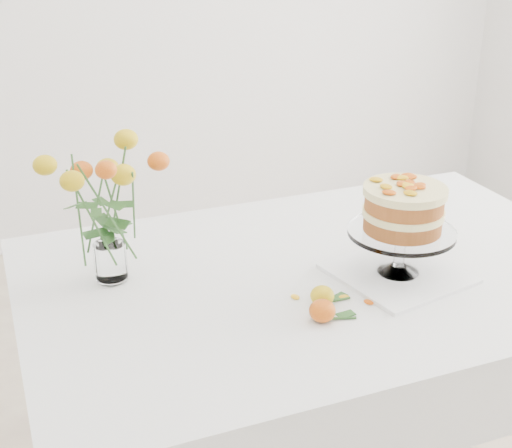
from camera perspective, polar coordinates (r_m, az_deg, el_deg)
The scene contains 9 objects.
table at distance 1.76m, azimuth 5.32°, elevation -5.98°, with size 1.43×0.93×0.76m.
napkin at distance 1.71m, azimuth 11.27°, elevation -3.89°, with size 0.27×0.27×0.01m, color white.
cake_stand at distance 1.65m, azimuth 11.70°, elevation 0.85°, with size 0.25×0.25×0.22m.
rose_vase at distance 1.60m, azimuth -12.05°, elevation 2.51°, with size 0.28×0.28×0.38m.
loose_rose_near at distance 1.56m, azimuth 5.33°, elevation -5.74°, with size 0.09×0.05×0.04m.
loose_rose_far at distance 1.50m, azimuth 5.35°, elevation -6.93°, with size 0.10×0.06×0.05m.
stray_petal_a at distance 1.59m, azimuth 3.15°, elevation -5.86°, with size 0.03×0.02×0.00m, color #ECAB0E.
stray_petal_b at distance 1.60m, azimuth 7.03°, elevation -5.83°, with size 0.03×0.02×0.00m, color #ECAB0E.
stray_petal_c at distance 1.59m, azimuth 8.99°, elevation -6.20°, with size 0.03×0.02×0.00m, color #ECAB0E.
Camera 1 is at (-0.71, -1.35, 1.55)m, focal length 50.00 mm.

